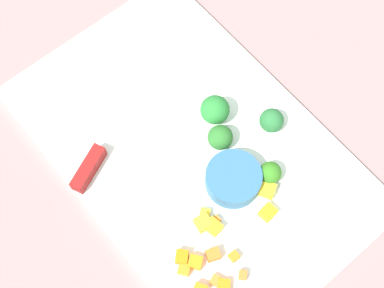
% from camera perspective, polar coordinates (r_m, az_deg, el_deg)
% --- Properties ---
extents(ground_plane, '(4.00, 4.00, 0.00)m').
position_cam_1_polar(ground_plane, '(0.82, 0.00, -0.60)').
color(ground_plane, gray).
extents(cutting_board, '(0.54, 0.35, 0.01)m').
position_cam_1_polar(cutting_board, '(0.81, 0.00, -0.44)').
color(cutting_board, white).
rests_on(cutting_board, ground_plane).
extents(prep_bowl, '(0.08, 0.08, 0.03)m').
position_cam_1_polar(prep_bowl, '(0.78, 4.31, -3.65)').
color(prep_bowl, '#2E5F8C').
rests_on(prep_bowl, cutting_board).
extents(chef_knife, '(0.17, 0.35, 0.02)m').
position_cam_1_polar(chef_knife, '(0.82, -7.94, 1.91)').
color(chef_knife, silver).
rests_on(chef_knife, cutting_board).
extents(carrot_dice_0, '(0.02, 0.02, 0.02)m').
position_cam_1_polar(carrot_dice_0, '(0.75, 2.21, -11.44)').
color(carrot_dice_0, orange).
rests_on(carrot_dice_0, cutting_board).
extents(carrot_dice_1, '(0.02, 0.02, 0.01)m').
position_cam_1_polar(carrot_dice_1, '(0.75, 5.29, -13.41)').
color(carrot_dice_1, orange).
rests_on(carrot_dice_1, cutting_board).
extents(carrot_dice_2, '(0.02, 0.02, 0.01)m').
position_cam_1_polar(carrot_dice_2, '(0.75, 2.45, -14.00)').
color(carrot_dice_2, orange).
rests_on(carrot_dice_2, cutting_board).
extents(carrot_dice_3, '(0.01, 0.01, 0.01)m').
position_cam_1_polar(carrot_dice_3, '(0.76, 4.39, -11.57)').
color(carrot_dice_3, orange).
rests_on(carrot_dice_3, cutting_board).
extents(carrot_dice_4, '(0.02, 0.02, 0.01)m').
position_cam_1_polar(carrot_dice_4, '(0.75, -0.81, -12.83)').
color(carrot_dice_4, orange).
rests_on(carrot_dice_4, cutting_board).
extents(carrot_dice_5, '(0.02, 0.02, 0.02)m').
position_cam_1_polar(carrot_dice_5, '(0.75, -1.06, -11.68)').
color(carrot_dice_5, orange).
rests_on(carrot_dice_5, cutting_board).
extents(carrot_dice_6, '(0.02, 0.02, 0.02)m').
position_cam_1_polar(carrot_dice_6, '(0.75, 0.35, -12.19)').
color(carrot_dice_6, orange).
rests_on(carrot_dice_6, cutting_board).
extents(carrot_dice_7, '(0.01, 0.01, 0.01)m').
position_cam_1_polar(carrot_dice_7, '(0.77, 2.45, -7.94)').
color(carrot_dice_7, orange).
rests_on(carrot_dice_7, cutting_board).
extents(carrot_dice_9, '(0.02, 0.02, 0.01)m').
position_cam_1_polar(carrot_dice_9, '(0.75, 3.35, -14.45)').
color(carrot_dice_9, orange).
rests_on(carrot_dice_9, cutting_board).
extents(pepper_dice_0, '(0.02, 0.02, 0.01)m').
position_cam_1_polar(pepper_dice_0, '(0.77, 1.34, -7.29)').
color(pepper_dice_0, yellow).
rests_on(pepper_dice_0, cutting_board).
extents(pepper_dice_1, '(0.02, 0.02, 0.02)m').
position_cam_1_polar(pepper_dice_1, '(0.77, 7.88, -7.08)').
color(pepper_dice_1, yellow).
rests_on(pepper_dice_1, cutting_board).
extents(pepper_dice_2, '(0.03, 0.03, 0.02)m').
position_cam_1_polar(pepper_dice_2, '(0.78, 7.84, -4.75)').
color(pepper_dice_2, yellow).
rests_on(pepper_dice_2, cutting_board).
extents(pepper_dice_3, '(0.02, 0.02, 0.02)m').
position_cam_1_polar(pepper_dice_3, '(0.76, 1.16, -8.22)').
color(pepper_dice_3, yellow).
rests_on(pepper_dice_3, cutting_board).
extents(pepper_dice_4, '(0.02, 0.02, 0.02)m').
position_cam_1_polar(pepper_dice_4, '(0.76, 2.23, -8.61)').
color(pepper_dice_4, yellow).
rests_on(pepper_dice_4, cutting_board).
extents(broccoli_floret_0, '(0.04, 0.04, 0.04)m').
position_cam_1_polar(broccoli_floret_0, '(0.81, 8.25, 2.43)').
color(broccoli_floret_0, '#98AF66').
rests_on(broccoli_floret_0, cutting_board).
extents(broccoli_floret_1, '(0.03, 0.03, 0.04)m').
position_cam_1_polar(broccoli_floret_1, '(0.78, 8.12, -2.98)').
color(broccoli_floret_1, '#8EB668').
rests_on(broccoli_floret_1, cutting_board).
extents(broccoli_floret_2, '(0.04, 0.04, 0.04)m').
position_cam_1_polar(broccoli_floret_2, '(0.79, 2.95, 0.67)').
color(broccoli_floret_2, '#81C369').
rests_on(broccoli_floret_2, cutting_board).
extents(broccoli_floret_3, '(0.04, 0.04, 0.05)m').
position_cam_1_polar(broccoli_floret_3, '(0.80, 2.40, 3.55)').
color(broccoli_floret_3, '#81BF6C').
rests_on(broccoli_floret_3, cutting_board).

